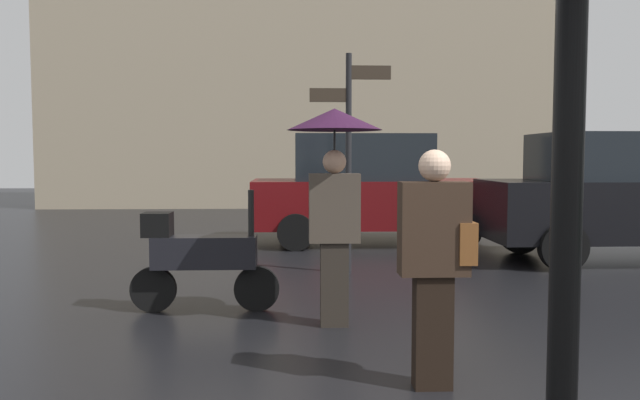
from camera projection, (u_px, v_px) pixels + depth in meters
name	position (u px, v px, depth m)	size (l,w,h in m)	color
pedestrian_with_umbrella	(334.00, 164.00, 5.76)	(0.87, 0.87, 2.01)	#2A241E
pedestrian_with_bag	(436.00, 254.00, 4.22)	(0.50, 0.24, 1.61)	black
parked_scooter	(200.00, 257.00, 6.36)	(1.50, 0.32, 1.23)	black
parked_car_left	(632.00, 196.00, 9.47)	(4.50, 1.83, 1.92)	black
parked_car_right	(369.00, 189.00, 11.51)	(4.35, 2.06, 1.97)	#590C0F
street_signpost	(349.00, 141.00, 8.40)	(1.08, 0.08, 2.94)	black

